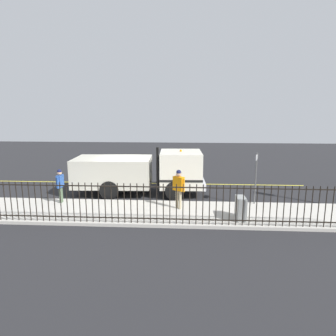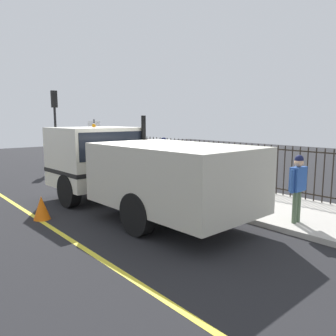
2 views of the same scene
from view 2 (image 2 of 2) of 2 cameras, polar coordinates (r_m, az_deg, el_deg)
The scene contains 11 objects.
ground_plane at distance 8.83m, azimuth -2.41°, elevation -8.43°, with size 49.28×49.28×0.00m, color #232326.
sidewalk_slab at distance 10.88m, azimuth 10.44°, elevation -5.00°, with size 3.09×22.40×0.13m, color #B7B2A8.
lane_marking at distance 7.71m, azimuth -16.50°, elevation -11.28°, with size 0.12×20.16×0.01m, color yellow.
work_truck at distance 9.34m, azimuth -6.62°, elevation 0.62°, with size 2.65×6.90×2.64m.
worker_standing at distance 12.34m, azimuth -0.74°, elevation 2.06°, with size 0.47×0.54×1.75m.
pedestrian_distant at distance 8.37m, azimuth 21.05°, elevation -2.13°, with size 0.60×0.21×1.60m.
iron_fence at distance 11.81m, azimuth 14.84°, elevation 0.16°, with size 0.04×19.08×1.58m.
traffic_light_near at distance 18.56m, azimuth -18.56°, elevation 8.86°, with size 0.34×0.26×3.84m.
utility_cabinet at distance 15.09m, azimuth -3.40°, elevation 0.83°, with size 0.80×0.35×0.91m, color gray.
traffic_cone at distance 9.21m, azimuth -20.54°, elevation -6.30°, with size 0.42×0.42×0.60m, color orange.
street_sign at distance 14.74m, azimuth -12.28°, elevation 4.52°, with size 0.48×0.19×2.39m.
Camera 2 is at (-5.15, -6.71, 2.54)m, focal length 36.15 mm.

